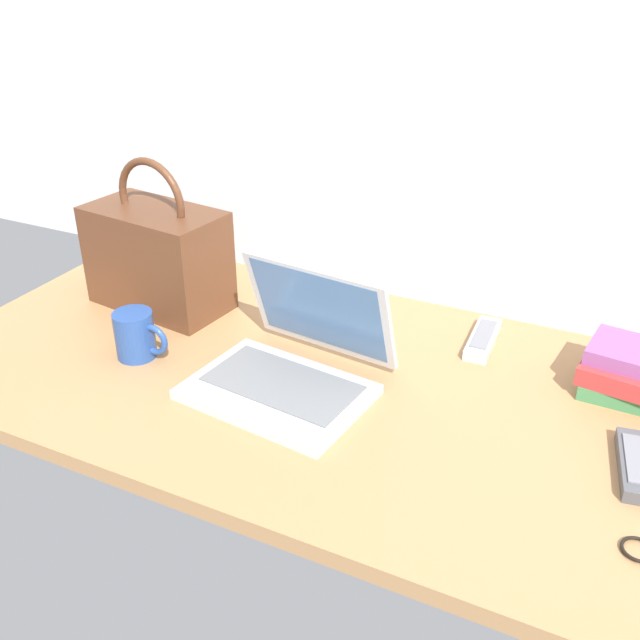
% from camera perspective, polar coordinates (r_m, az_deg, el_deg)
% --- Properties ---
extents(desk, '(1.60, 0.76, 0.03)m').
position_cam_1_polar(desk, '(1.33, 1.58, -5.49)').
color(desk, '#A87A4C').
rests_on(desk, ground).
extents(laptop, '(0.34, 0.32, 0.21)m').
position_cam_1_polar(laptop, '(1.29, -2.22, -3.41)').
color(laptop, silver).
rests_on(laptop, desk).
extents(coffee_mug, '(0.11, 0.08, 0.09)m').
position_cam_1_polar(coffee_mug, '(1.42, -14.46, -1.18)').
color(coffee_mug, '#26478C').
rests_on(coffee_mug, desk).
extents(remote_control_near, '(0.07, 0.17, 0.02)m').
position_cam_1_polar(remote_control_near, '(1.21, 23.84, -10.54)').
color(remote_control_near, '#4C4C51').
rests_on(remote_control_near, desk).
extents(remote_control_far, '(0.05, 0.16, 0.02)m').
position_cam_1_polar(remote_control_far, '(1.47, 12.88, -1.49)').
color(remote_control_far, '#B7B7B7').
rests_on(remote_control_far, desk).
extents(handbag, '(0.32, 0.20, 0.33)m').
position_cam_1_polar(handbag, '(1.58, -12.84, 5.03)').
color(handbag, '#59331E').
rests_on(handbag, desk).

